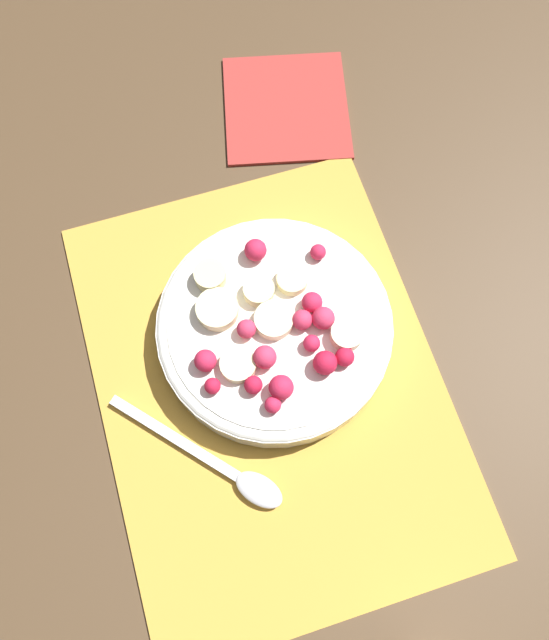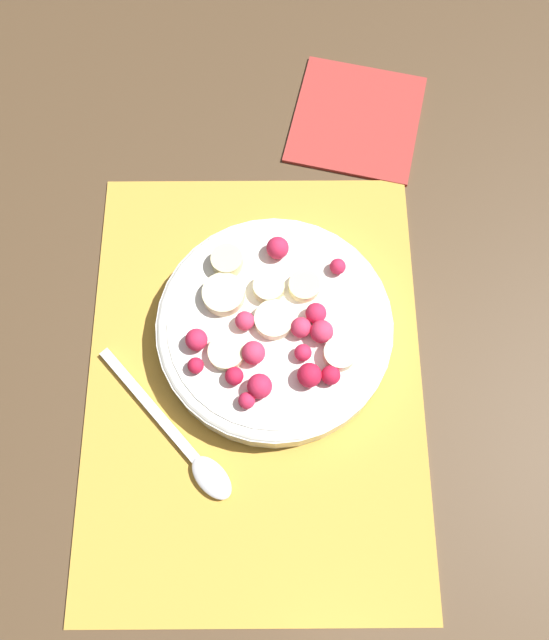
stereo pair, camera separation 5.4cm
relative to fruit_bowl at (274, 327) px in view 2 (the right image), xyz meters
name	(u,v)px [view 2 (the right image)]	position (x,y,z in m)	size (l,w,h in m)	color
ground_plane	(255,378)	(0.04, -0.02, -0.03)	(3.00, 3.00, 0.00)	#4C3823
placemat	(255,377)	(0.04, -0.02, -0.02)	(0.41, 0.30, 0.01)	gold
fruit_bowl	(274,327)	(0.00, 0.00, 0.00)	(0.21, 0.21, 0.05)	silver
spoon	(189,451)	(0.11, -0.07, -0.02)	(0.14, 0.13, 0.01)	silver
napkin	(357,118)	(-0.24, 0.09, -0.02)	(0.17, 0.16, 0.01)	#A3332D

